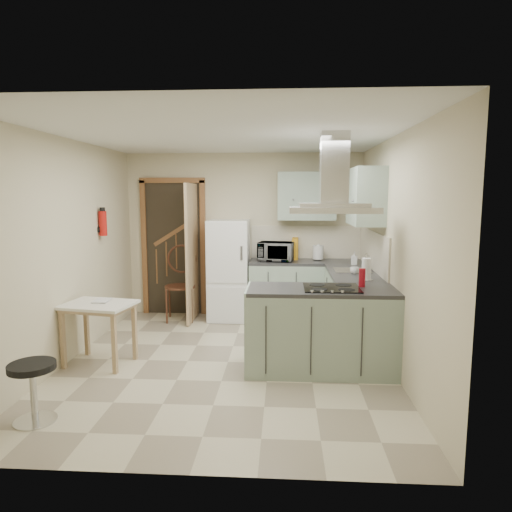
# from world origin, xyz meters

# --- Properties ---
(floor) EXTENTS (4.20, 4.20, 0.00)m
(floor) POSITION_xyz_m (0.00, 0.00, 0.00)
(floor) COLOR beige
(floor) RESTS_ON ground
(ceiling) EXTENTS (4.20, 4.20, 0.00)m
(ceiling) POSITION_xyz_m (0.00, 0.00, 2.50)
(ceiling) COLOR silver
(ceiling) RESTS_ON back_wall
(back_wall) EXTENTS (3.60, 0.00, 3.60)m
(back_wall) POSITION_xyz_m (0.00, 2.10, 1.25)
(back_wall) COLOR beige
(back_wall) RESTS_ON floor
(left_wall) EXTENTS (0.00, 4.20, 4.20)m
(left_wall) POSITION_xyz_m (-1.80, 0.00, 1.25)
(left_wall) COLOR beige
(left_wall) RESTS_ON floor
(right_wall) EXTENTS (0.00, 4.20, 4.20)m
(right_wall) POSITION_xyz_m (1.80, 0.00, 1.25)
(right_wall) COLOR beige
(right_wall) RESTS_ON floor
(doorway) EXTENTS (1.10, 0.12, 2.10)m
(doorway) POSITION_xyz_m (-1.10, 2.07, 1.05)
(doorway) COLOR brown
(doorway) RESTS_ON floor
(fridge) EXTENTS (0.60, 0.60, 1.50)m
(fridge) POSITION_xyz_m (-0.20, 1.80, 0.75)
(fridge) COLOR white
(fridge) RESTS_ON floor
(counter_back) EXTENTS (1.08, 0.60, 0.90)m
(counter_back) POSITION_xyz_m (0.66, 1.80, 0.45)
(counter_back) COLOR #9EB2A0
(counter_back) RESTS_ON floor
(counter_right) EXTENTS (0.60, 1.95, 0.90)m
(counter_right) POSITION_xyz_m (1.50, 1.12, 0.45)
(counter_right) COLOR #9EB2A0
(counter_right) RESTS_ON floor
(splashback) EXTENTS (1.68, 0.02, 0.50)m
(splashback) POSITION_xyz_m (0.96, 2.09, 1.15)
(splashback) COLOR beige
(splashback) RESTS_ON counter_back
(wall_cabinet_back) EXTENTS (0.85, 0.35, 0.70)m
(wall_cabinet_back) POSITION_xyz_m (0.95, 1.93, 1.85)
(wall_cabinet_back) COLOR #9EB2A0
(wall_cabinet_back) RESTS_ON back_wall
(wall_cabinet_right) EXTENTS (0.35, 0.90, 0.70)m
(wall_cabinet_right) POSITION_xyz_m (1.62, 0.85, 1.85)
(wall_cabinet_right) COLOR #9EB2A0
(wall_cabinet_right) RESTS_ON right_wall
(peninsula) EXTENTS (1.55, 0.65, 0.90)m
(peninsula) POSITION_xyz_m (1.02, -0.18, 0.45)
(peninsula) COLOR #9EB2A0
(peninsula) RESTS_ON floor
(hob) EXTENTS (0.58, 0.50, 0.01)m
(hob) POSITION_xyz_m (1.12, -0.18, 0.91)
(hob) COLOR black
(hob) RESTS_ON peninsula
(extractor_hood) EXTENTS (0.90, 0.55, 0.10)m
(extractor_hood) POSITION_xyz_m (1.12, -0.18, 1.72)
(extractor_hood) COLOR silver
(extractor_hood) RESTS_ON ceiling
(sink) EXTENTS (0.45, 0.40, 0.01)m
(sink) POSITION_xyz_m (1.50, 0.95, 0.91)
(sink) COLOR silver
(sink) RESTS_ON counter_right
(fire_extinguisher) EXTENTS (0.10, 0.10, 0.32)m
(fire_extinguisher) POSITION_xyz_m (-1.74, 0.90, 1.50)
(fire_extinguisher) COLOR #B2140F
(fire_extinguisher) RESTS_ON left_wall
(drop_leaf_table) EXTENTS (0.82, 0.67, 0.69)m
(drop_leaf_table) POSITION_xyz_m (-1.41, -0.14, 0.35)
(drop_leaf_table) COLOR tan
(drop_leaf_table) RESTS_ON floor
(bentwood_chair) EXTENTS (0.51, 0.51, 1.02)m
(bentwood_chair) POSITION_xyz_m (-0.92, 1.68, 0.51)
(bentwood_chair) COLOR #442616
(bentwood_chair) RESTS_ON floor
(stool) EXTENTS (0.44, 0.44, 0.51)m
(stool) POSITION_xyz_m (-1.44, -1.45, 0.25)
(stool) COLOR black
(stool) RESTS_ON floor
(microwave) EXTENTS (0.55, 0.41, 0.28)m
(microwave) POSITION_xyz_m (0.50, 1.77, 1.04)
(microwave) COLOR black
(microwave) RESTS_ON counter_back
(kettle) EXTENTS (0.19, 0.19, 0.24)m
(kettle) POSITION_xyz_m (1.13, 1.88, 1.02)
(kettle) COLOR silver
(kettle) RESTS_ON counter_back
(cereal_box) EXTENTS (0.10, 0.22, 0.33)m
(cereal_box) POSITION_xyz_m (0.79, 1.97, 1.06)
(cereal_box) COLOR orange
(cereal_box) RESTS_ON counter_back
(soap_bottle) EXTENTS (0.10, 0.10, 0.18)m
(soap_bottle) POSITION_xyz_m (1.61, 1.48, 0.99)
(soap_bottle) COLOR silver
(soap_bottle) RESTS_ON counter_right
(paper_towel) EXTENTS (0.11, 0.11, 0.27)m
(paper_towel) POSITION_xyz_m (1.57, 0.30, 1.03)
(paper_towel) COLOR white
(paper_towel) RESTS_ON counter_right
(cup) EXTENTS (0.11, 0.11, 0.08)m
(cup) POSITION_xyz_m (1.50, 0.73, 0.94)
(cup) COLOR silver
(cup) RESTS_ON counter_right
(red_bottle) EXTENTS (0.07, 0.07, 0.20)m
(red_bottle) POSITION_xyz_m (1.46, -0.08, 1.00)
(red_bottle) COLOR #A60E1C
(red_bottle) RESTS_ON peninsula
(book) EXTENTS (0.18, 0.24, 0.10)m
(book) POSITION_xyz_m (-1.49, -0.06, 0.74)
(book) COLOR #983732
(book) RESTS_ON drop_leaf_table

